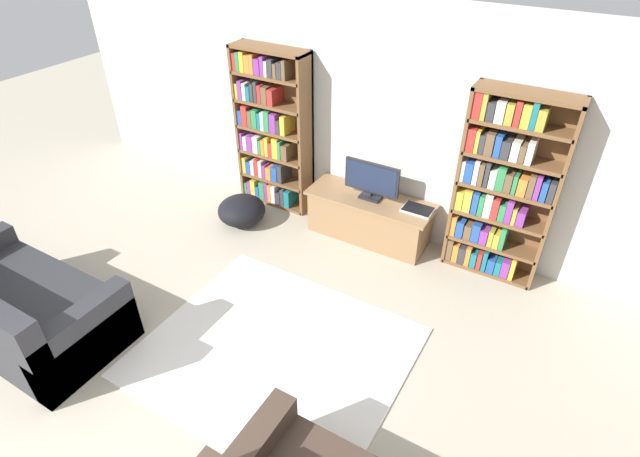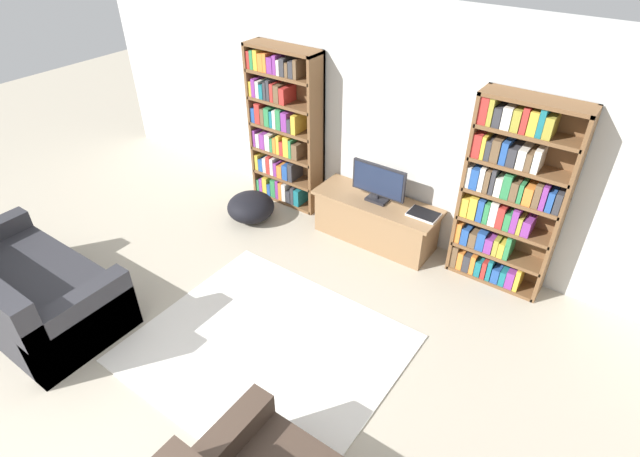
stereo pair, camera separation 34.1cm
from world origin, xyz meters
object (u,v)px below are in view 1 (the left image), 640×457
Objects in this scene: bookshelf_right at (501,188)px; couch_left_sectional at (20,310)px; bookshelf_left at (271,131)px; television at (372,180)px; beanbag_ottoman at (242,210)px; tv_stand at (369,218)px; laptop at (418,210)px.

bookshelf_right is 1.07× the size of couch_left_sectional.
bookshelf_right is (2.76, -0.00, 0.01)m from bookshelf_left.
beanbag_ottoman is at bearing -160.97° from television.
television is at bearing 90.00° from tv_stand.
bookshelf_right is 1.35m from television.
beanbag_ottoman is at bearing -93.64° from bookshelf_left.
laptop is at bearing 14.71° from beanbag_ottoman.
bookshelf_right is at bearing 42.77° from couch_left_sectional.
couch_left_sectional is 2.55m from beanbag_ottoman.
television reaches higher than beanbag_ottoman.
bookshelf_left is 3.08× the size of television.
laptop is (-0.77, -0.11, -0.44)m from bookshelf_right.
bookshelf_right is 2.98m from beanbag_ottoman.
couch_left_sectional is at bearing -124.41° from television.
television is at bearing -174.21° from bookshelf_right.
bookshelf_left is 1.00× the size of bookshelf_right.
tv_stand is at bearing -174.14° from bookshelf_right.
beanbag_ottoman is (0.57, 2.48, -0.13)m from couch_left_sectional.
bookshelf_left is 1.60m from tv_stand.
bookshelf_left is 3.41× the size of beanbag_ottoman.
bookshelf_left is at bearing 176.81° from laptop.
beanbag_ottoman is (-2.03, -0.53, -0.38)m from laptop.
couch_left_sectional is at bearing -101.15° from bookshelf_left.
television reaches higher than couch_left_sectional.
bookshelf_right is 3.08× the size of television.
beanbag_ottoman is at bearing -161.03° from tv_stand.
television is 1.66m from beanbag_ottoman.
tv_stand is at bearing -177.28° from laptop.
tv_stand is 1.56m from beanbag_ottoman.
laptop is 0.18× the size of couch_left_sectional.
television reaches higher than laptop.
television reaches higher than tv_stand.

